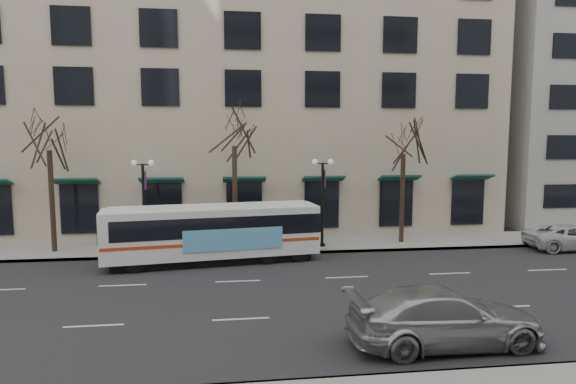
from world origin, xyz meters
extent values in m
plane|color=black|center=(0.00, 0.00, 0.00)|extent=(160.00, 160.00, 0.00)
cube|color=gray|center=(5.00, 9.00, 0.07)|extent=(80.00, 4.00, 0.15)
cube|color=tan|center=(-2.00, 21.00, 12.00)|extent=(40.00, 20.00, 24.00)
cylinder|color=black|center=(-10.00, 8.80, 2.87)|extent=(0.28, 0.28, 5.74)
cylinder|color=black|center=(0.00, 8.80, 2.97)|extent=(0.28, 0.28, 5.95)
cylinder|color=black|center=(10.00, 8.80, 2.73)|extent=(0.28, 0.28, 5.46)
cylinder|color=black|center=(-5.00, 8.20, 2.50)|extent=(0.16, 0.16, 5.00)
cylinder|color=black|center=(-5.00, 8.20, 0.15)|extent=(0.36, 0.36, 0.30)
cube|color=black|center=(-5.00, 8.20, 4.95)|extent=(0.90, 0.06, 0.06)
sphere|color=silver|center=(-5.45, 8.20, 5.05)|extent=(0.32, 0.32, 0.32)
sphere|color=silver|center=(-4.55, 8.20, 5.05)|extent=(0.32, 0.32, 0.32)
cube|color=#5D1A64|center=(-4.88, 8.20, 4.10)|extent=(0.04, 0.45, 1.00)
cylinder|color=black|center=(5.00, 8.20, 2.50)|extent=(0.16, 0.16, 5.00)
cylinder|color=black|center=(5.00, 8.20, 0.15)|extent=(0.36, 0.36, 0.30)
cube|color=black|center=(5.00, 8.20, 4.95)|extent=(0.90, 0.06, 0.06)
sphere|color=silver|center=(4.55, 8.20, 5.05)|extent=(0.32, 0.32, 0.32)
sphere|color=silver|center=(5.45, 8.20, 5.05)|extent=(0.32, 0.32, 0.32)
cube|color=#5D1A64|center=(5.12, 8.20, 4.10)|extent=(0.04, 0.45, 1.00)
cube|color=white|center=(-1.20, 5.80, 1.65)|extent=(11.04, 3.79, 2.48)
cube|color=black|center=(-1.20, 5.80, 0.25)|extent=(10.15, 3.39, 0.41)
cube|color=black|center=(-0.93, 5.84, 2.03)|extent=(10.62, 3.77, 0.99)
cube|color=#C43B12|center=(-1.20, 5.80, 1.22)|extent=(10.94, 3.80, 0.16)
cube|color=#5FB9E7|center=(-0.14, 4.73, 1.40)|extent=(4.92, 0.73, 1.08)
cube|color=white|center=(-1.20, 5.80, 2.91)|extent=(10.47, 3.48, 0.07)
cylinder|color=black|center=(-4.81, 4.26, 0.45)|extent=(0.93, 0.37, 0.90)
cylinder|color=black|center=(-5.09, 6.32, 0.45)|extent=(0.93, 0.37, 0.90)
cylinder|color=black|center=(1.63, 5.14, 0.45)|extent=(0.93, 0.37, 0.90)
cylinder|color=black|center=(1.35, 7.19, 0.45)|extent=(0.93, 0.37, 0.90)
cylinder|color=black|center=(3.24, 5.36, 0.45)|extent=(0.93, 0.37, 0.90)
cylinder|color=black|center=(2.95, 7.41, 0.45)|extent=(0.93, 0.37, 0.90)
imported|color=#AAADB2|center=(6.19, -5.18, 0.88)|extent=(6.09, 2.60, 1.75)
imported|color=silver|center=(19.25, 6.20, 0.72)|extent=(5.26, 2.62, 1.43)
camera|label=1|loc=(-0.38, -18.79, 6.34)|focal=30.00mm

